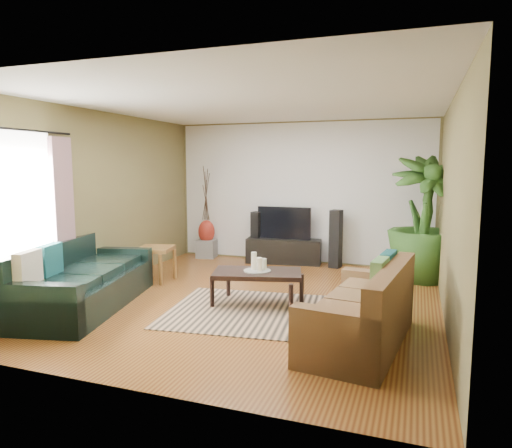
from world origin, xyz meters
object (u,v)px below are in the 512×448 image
at_px(tv_stand, 284,251).
at_px(potted_plant, 424,218).
at_px(coffee_table, 257,288).
at_px(pedestal, 207,248).
at_px(sofa_left, 86,275).
at_px(speaker_left, 257,237).
at_px(side_table, 156,264).
at_px(speaker_right, 336,239).
at_px(television, 284,223).
at_px(vase, 206,232).
at_px(sofa_right, 359,304).

bearing_deg(tv_stand, potted_plant, -18.71).
distance_m(coffee_table, pedestal, 3.40).
height_order(sofa_left, speaker_left, speaker_left).
bearing_deg(potted_plant, side_table, -159.94).
xyz_separation_m(sofa_left, pedestal, (0.08, 3.51, -0.24)).
height_order(speaker_right, side_table, speaker_right).
relative_size(tv_stand, pedestal, 3.88).
distance_m(sofa_left, side_table, 1.52).
relative_size(sofa_left, side_table, 4.20).
height_order(tv_stand, television, television).
xyz_separation_m(sofa_left, potted_plant, (4.22, 3.00, 0.59)).
height_order(coffee_table, vase, vase).
distance_m(television, vase, 1.66).
relative_size(sofa_left, speaker_right, 2.20).
bearing_deg(side_table, coffee_table, -19.49).
relative_size(coffee_table, pedestal, 3.17).
distance_m(potted_plant, vase, 4.20).
bearing_deg(side_table, vase, 91.28).
relative_size(speaker_left, speaker_right, 0.92).
bearing_deg(speaker_right, sofa_left, -116.79).
distance_m(sofa_right, speaker_right, 3.63).
height_order(sofa_left, sofa_right, same).
xyz_separation_m(television, potted_plant, (2.50, -0.51, 0.24)).
height_order(sofa_left, tv_stand, sofa_left).
bearing_deg(side_table, potted_plant, 20.06).
xyz_separation_m(coffee_table, pedestal, (-2.05, 2.71, -0.05)).
bearing_deg(coffee_table, side_table, 145.50).
bearing_deg(tv_stand, side_table, -135.78).
xyz_separation_m(coffee_table, potted_plant, (2.08, 2.20, 0.78)).
height_order(vase, side_table, vase).
height_order(potted_plant, vase, potted_plant).
bearing_deg(sofa_right, tv_stand, -145.22).
relative_size(potted_plant, vase, 4.36).
xyz_separation_m(speaker_left, potted_plant, (3.05, -0.51, 0.53)).
bearing_deg(tv_stand, television, 0.00).
xyz_separation_m(sofa_left, speaker_left, (1.17, 3.51, 0.06)).
bearing_deg(sofa_right, television, -145.22).
height_order(coffee_table, side_table, side_table).
relative_size(pedestal, vase, 0.78).
relative_size(sofa_left, coffee_table, 2.02).
bearing_deg(pedestal, vase, 0.00).
distance_m(coffee_table, potted_plant, 3.13).
relative_size(pedestal, side_table, 0.65).
xyz_separation_m(speaker_left, pedestal, (-1.09, 0.00, -0.30)).
distance_m(television, side_table, 2.61).
distance_m(sofa_left, coffee_table, 2.29).
xyz_separation_m(coffee_table, speaker_right, (0.59, 2.66, 0.30)).
bearing_deg(television, pedestal, 180.00).
bearing_deg(vase, sofa_left, -91.33).
bearing_deg(speaker_right, speaker_left, -170.53).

